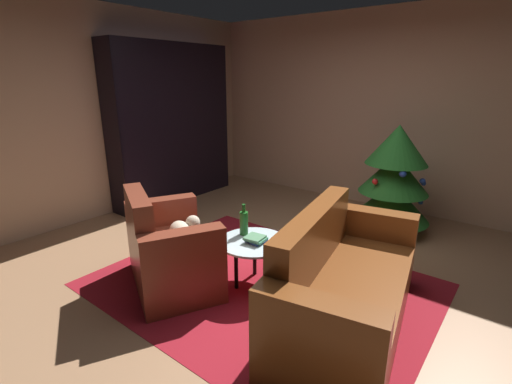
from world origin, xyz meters
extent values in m
plane|color=#976E4D|center=(0.00, 0.00, 0.00)|extent=(6.70, 6.70, 0.00)
cube|color=tan|center=(0.00, 2.70, 1.35)|extent=(5.70, 0.06, 2.71)
cube|color=tan|center=(-2.82, 0.00, 1.35)|extent=(0.06, 5.45, 2.71)
cube|color=maroon|center=(0.01, -0.14, 0.00)|extent=(2.86, 2.21, 0.01)
cube|color=black|center=(-2.40, 1.08, 1.14)|extent=(0.03, 2.00, 2.28)
cube|color=black|center=(-2.58, 2.06, 1.14)|extent=(0.38, 0.03, 2.28)
cube|color=black|center=(-2.58, 0.09, 1.14)|extent=(0.38, 0.03, 2.28)
cube|color=black|center=(-2.58, 1.08, 0.01)|extent=(0.36, 1.95, 0.03)
cube|color=black|center=(-2.58, 1.08, 0.46)|extent=(0.36, 1.95, 0.03)
cube|color=black|center=(-2.58, 1.08, 0.92)|extent=(0.36, 1.95, 0.02)
cube|color=black|center=(-2.58, 1.08, 1.37)|extent=(0.36, 1.95, 0.02)
cube|color=black|center=(-2.58, 1.08, 1.82)|extent=(0.36, 1.95, 0.02)
cube|color=black|center=(-2.58, 1.08, 2.27)|extent=(0.36, 1.95, 0.03)
cube|color=black|center=(-2.73, 1.08, 0.84)|extent=(0.05, 1.16, 0.72)
cube|color=black|center=(-2.70, 1.08, 0.84)|extent=(0.03, 1.19, 0.75)
cube|color=red|center=(-2.67, 2.00, 0.22)|extent=(0.19, 0.03, 0.39)
cube|color=#2A5295|center=(-2.64, 1.96, 0.18)|extent=(0.24, 0.04, 0.31)
cube|color=#104E81|center=(-2.63, 1.92, 0.21)|extent=(0.26, 0.04, 0.37)
cube|color=#298E36|center=(-2.68, 1.87, 0.22)|extent=(0.17, 0.03, 0.38)
cube|color=#BFA493|center=(-2.63, 1.83, 0.22)|extent=(0.26, 0.03, 0.38)
cube|color=#18708B|center=(-2.63, 1.78, 0.17)|extent=(0.26, 0.04, 0.28)
cube|color=red|center=(-2.64, 1.73, 0.16)|extent=(0.24, 0.04, 0.28)
cube|color=#8D52A0|center=(-2.63, 1.68, 0.20)|extent=(0.27, 0.03, 0.34)
cube|color=gold|center=(-2.63, 2.01, 1.51)|extent=(0.27, 0.03, 0.26)
cube|color=#3D372B|center=(-2.64, 1.97, 1.54)|extent=(0.24, 0.03, 0.32)
cube|color=#1A6695|center=(-2.64, 1.93, 1.51)|extent=(0.24, 0.03, 0.25)
cube|color=orange|center=(-2.63, 1.89, 1.56)|extent=(0.27, 0.03, 0.36)
cube|color=#1B6B98|center=(-2.66, 1.85, 1.56)|extent=(0.20, 0.04, 0.36)
cube|color=gold|center=(-2.66, 1.80, 1.55)|extent=(0.21, 0.05, 0.34)
cube|color=red|center=(-2.67, 1.75, 1.54)|extent=(0.18, 0.05, 0.33)
cube|color=orange|center=(-2.67, 1.70, 1.57)|extent=(0.19, 0.04, 0.39)
cube|color=#117D99|center=(-2.67, 1.66, 1.56)|extent=(0.19, 0.04, 0.37)
cube|color=red|center=(-2.67, 2.01, 1.95)|extent=(0.19, 0.03, 0.25)
cube|color=orange|center=(-2.65, 1.98, 1.97)|extent=(0.22, 0.03, 0.27)
cube|color=purple|center=(-2.64, 1.94, 1.99)|extent=(0.24, 0.03, 0.32)
cube|color=orange|center=(-2.66, 1.90, 1.98)|extent=(0.20, 0.05, 0.29)
cube|color=brown|center=(-2.65, 1.84, 1.98)|extent=(0.22, 0.04, 0.30)
cube|color=#357139|center=(-2.65, 1.80, 1.99)|extent=(0.23, 0.03, 0.32)
cube|color=brown|center=(-0.65, -0.60, 0.21)|extent=(0.94, 0.92, 0.42)
cube|color=brown|center=(-0.77, -0.83, 0.66)|extent=(0.70, 0.46, 0.47)
cube|color=brown|center=(-0.27, -0.80, 0.34)|extent=(0.45, 0.67, 0.68)
cube|color=brown|center=(-1.04, -0.40, 0.34)|extent=(0.45, 0.67, 0.68)
ellipsoid|color=#BEAD93|center=(-0.58, -0.56, 0.51)|extent=(0.33, 0.29, 0.18)
sphere|color=#BEAD93|center=(-0.55, -0.44, 0.57)|extent=(0.13, 0.13, 0.13)
cube|color=brown|center=(0.86, -0.20, 0.22)|extent=(0.99, 1.49, 0.43)
cube|color=brown|center=(0.57, -0.26, 0.66)|extent=(0.41, 1.38, 0.45)
cube|color=brown|center=(1.00, -0.97, 0.34)|extent=(0.78, 0.32, 0.68)
cube|color=brown|center=(0.72, 0.56, 0.34)|extent=(0.78, 0.32, 0.68)
cylinder|color=black|center=(0.11, -0.17, 0.21)|extent=(0.04, 0.04, 0.41)
cylinder|color=black|center=(-0.16, -0.04, 0.21)|extent=(0.04, 0.04, 0.41)
cylinder|color=black|center=(-0.14, -0.33, 0.21)|extent=(0.04, 0.04, 0.41)
cylinder|color=silver|center=(-0.06, -0.18, 0.42)|extent=(0.62, 0.62, 0.02)
cube|color=#29428F|center=(-0.03, -0.18, 0.44)|extent=(0.16, 0.16, 0.02)
cube|color=#397B58|center=(-0.03, -0.18, 0.46)|extent=(0.18, 0.16, 0.02)
cube|color=#4B7D57|center=(-0.04, -0.19, 0.48)|extent=(0.17, 0.17, 0.02)
cylinder|color=#1E5D20|center=(-0.22, -0.12, 0.54)|extent=(0.08, 0.08, 0.22)
cylinder|color=#1E5D20|center=(-0.22, -0.12, 0.69)|extent=(0.03, 0.03, 0.08)
cylinder|color=brown|center=(0.49, 1.81, 0.08)|extent=(0.08, 0.08, 0.15)
cone|color=#256F27|center=(0.49, 1.81, 0.38)|extent=(0.90, 0.90, 0.46)
cone|color=#256F27|center=(0.49, 1.81, 0.73)|extent=(0.80, 0.80, 0.46)
cone|color=#256F27|center=(0.49, 1.81, 1.07)|extent=(0.71, 0.71, 0.46)
sphere|color=blue|center=(0.77, 2.05, 0.36)|extent=(0.06, 0.06, 0.06)
sphere|color=blue|center=(0.66, 1.54, 0.81)|extent=(0.08, 0.08, 0.08)
sphere|color=yellow|center=(0.42, 2.17, 0.25)|extent=(0.06, 0.06, 0.06)
sphere|color=red|center=(0.38, 1.51, 0.68)|extent=(0.07, 0.07, 0.07)
sphere|color=yellow|center=(0.46, 1.45, 0.32)|extent=(0.05, 0.05, 0.05)
sphere|color=blue|center=(0.82, 1.79, 0.69)|extent=(0.07, 0.07, 0.07)
sphere|color=blue|center=(0.80, 1.90, 0.64)|extent=(0.06, 0.06, 0.06)
camera|label=1|loc=(1.78, -2.52, 1.82)|focal=25.87mm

